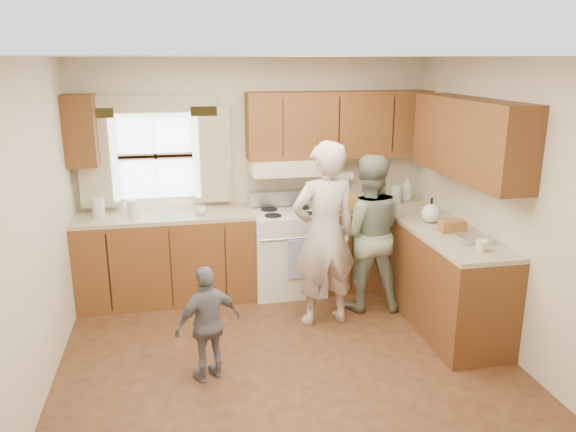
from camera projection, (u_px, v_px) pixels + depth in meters
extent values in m
plane|color=#412014|center=(286.00, 357.00, 4.85)|extent=(3.80, 3.80, 0.00)
plane|color=white|center=(285.00, 56.00, 4.17)|extent=(3.80, 3.80, 0.00)
plane|color=beige|center=(255.00, 175.00, 6.16)|extent=(3.80, 0.00, 3.80)
plane|color=beige|center=(351.00, 311.00, 2.86)|extent=(3.80, 0.00, 3.80)
plane|color=beige|center=(34.00, 232.00, 4.15)|extent=(0.00, 3.50, 3.50)
plane|color=beige|center=(500.00, 206.00, 4.86)|extent=(0.00, 3.50, 3.50)
cube|color=#4C2C10|center=(167.00, 259.00, 5.91)|extent=(1.82, 0.60, 0.90)
cube|color=#4C2C10|center=(373.00, 245.00, 6.34)|extent=(1.22, 0.60, 0.90)
cube|color=#41240F|center=(444.00, 280.00, 5.33)|extent=(0.60, 1.65, 0.90)
cube|color=#BFAF8F|center=(165.00, 216.00, 5.78)|extent=(1.82, 0.60, 0.04)
cube|color=#BFAF8F|center=(375.00, 205.00, 6.21)|extent=(1.22, 0.60, 0.04)
cube|color=#BFAF8F|center=(448.00, 233.00, 5.20)|extent=(0.60, 1.65, 0.04)
cube|color=#4C2C10|center=(339.00, 124.00, 6.02)|extent=(2.00, 0.33, 0.70)
cube|color=#41240F|center=(81.00, 131.00, 5.52)|extent=(0.30, 0.33, 0.70)
cube|color=#41240F|center=(470.00, 138.00, 4.99)|extent=(0.33, 1.65, 0.70)
cube|color=beige|center=(286.00, 167.00, 5.96)|extent=(0.76, 0.45, 0.15)
cube|color=silver|center=(156.00, 156.00, 5.87)|extent=(0.90, 0.03, 0.90)
cube|color=#FFC74B|center=(97.00, 159.00, 5.72)|extent=(0.40, 0.05, 1.02)
cube|color=#FFC74B|center=(212.00, 155.00, 5.94)|extent=(0.40, 0.05, 1.02)
cube|color=#FFC74B|center=(152.00, 106.00, 5.69)|extent=(1.30, 0.05, 0.22)
cylinder|color=white|center=(341.00, 176.00, 6.25)|extent=(0.27, 0.12, 0.12)
imported|color=silver|center=(201.00, 210.00, 5.74)|extent=(0.13, 0.13, 0.09)
imported|color=silver|center=(407.00, 188.00, 6.27)|extent=(0.12, 0.12, 0.29)
imported|color=silver|center=(369.00, 205.00, 6.02)|extent=(0.25, 0.25, 0.06)
imported|color=silver|center=(481.00, 246.00, 4.65)|extent=(0.13, 0.13, 0.10)
cylinder|color=silver|center=(99.00, 208.00, 5.63)|extent=(0.12, 0.12, 0.20)
cube|color=olive|center=(343.00, 209.00, 5.91)|extent=(0.23, 0.17, 0.02)
cube|color=orange|center=(347.00, 201.00, 6.06)|extent=(0.21, 0.15, 0.12)
cylinder|color=silver|center=(375.00, 194.00, 6.10)|extent=(0.13, 0.13, 0.25)
cylinder|color=silver|center=(396.00, 194.00, 6.18)|extent=(0.11, 0.11, 0.20)
sphere|color=silver|center=(431.00, 213.00, 5.46)|extent=(0.19, 0.19, 0.19)
cube|color=olive|center=(452.00, 226.00, 5.18)|extent=(0.24, 0.13, 0.11)
cube|color=silver|center=(473.00, 239.00, 4.88)|extent=(0.28, 0.20, 0.07)
cylinder|color=silver|center=(133.00, 208.00, 5.66)|extent=(0.10, 0.10, 0.17)
cube|color=silver|center=(288.00, 251.00, 6.13)|extent=(0.76, 0.64, 0.90)
cube|color=#B7B7BC|center=(283.00, 198.00, 6.23)|extent=(0.76, 0.10, 0.16)
cylinder|color=#B7B7BC|center=(294.00, 239.00, 5.76)|extent=(0.68, 0.03, 0.03)
cube|color=#4B51AF|center=(299.00, 259.00, 5.81)|extent=(0.22, 0.02, 0.42)
cylinder|color=black|center=(269.00, 209.00, 6.09)|extent=(0.18, 0.18, 0.01)
cylinder|color=black|center=(301.00, 208.00, 6.15)|extent=(0.18, 0.18, 0.01)
cylinder|color=black|center=(273.00, 215.00, 5.85)|extent=(0.18, 0.18, 0.01)
cylinder|color=black|center=(307.00, 214.00, 5.92)|extent=(0.18, 0.18, 0.01)
imported|color=beige|center=(324.00, 235.00, 5.26)|extent=(0.70, 0.52, 1.78)
imported|color=#244231|center=(367.00, 233.00, 5.62)|extent=(0.87, 0.74, 1.59)
imported|color=slate|center=(208.00, 324.00, 4.41)|extent=(0.60, 0.43, 0.95)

